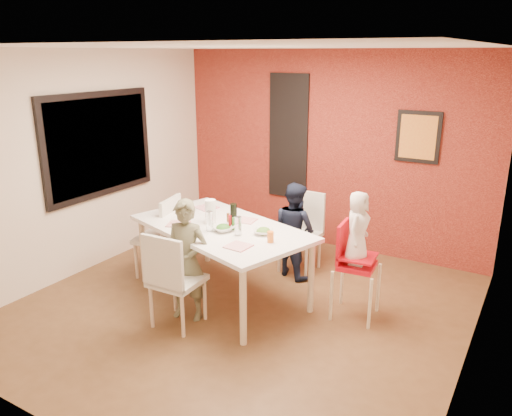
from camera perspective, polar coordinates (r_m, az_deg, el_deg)
The scene contains 35 objects.
ground at distance 5.54m, azimuth -1.62°, elevation -11.24°, with size 4.50×4.50×0.00m, color brown.
ceiling at distance 4.86m, azimuth -1.90°, elevation 17.94°, with size 4.50×4.50×0.02m, color white.
wall_back at distance 6.99m, azimuth 8.26°, elevation 6.47°, with size 4.50×0.02×2.70m, color beige.
wall_front at distance 3.46m, azimuth -22.29°, elevation -6.11°, with size 4.50×0.02×2.70m, color beige.
wall_left at distance 6.49m, azimuth -18.82°, elevation 4.89°, with size 0.02×4.50×2.70m, color beige.
wall_right at distance 4.31m, azimuth 24.38°, elevation -1.78°, with size 0.02×4.50×2.70m, color beige.
brick_accent_wall at distance 6.97m, azimuth 8.19°, elevation 6.44°, with size 4.50×0.02×2.70m, color maroon.
picture_window_frame at distance 6.56m, azimuth -17.50°, elevation 6.92°, with size 0.05×1.70×1.30m, color black.
picture_window_pane at distance 6.55m, azimuth -17.41°, elevation 6.91°, with size 0.02×1.55×1.15m, color black.
glassblock_strip at distance 7.18m, azimuth 3.74°, elevation 8.11°, with size 0.55×0.03×1.70m, color #B3BCC4.
glassblock_surround at distance 7.17m, azimuth 3.72°, elevation 8.11°, with size 0.60×0.03×1.76m, color black.
art_print_frame at distance 6.54m, azimuth 18.05°, elevation 7.73°, with size 0.54×0.03×0.64m, color black.
art_print_canvas at distance 6.53m, azimuth 18.01°, elevation 7.71°, with size 0.44×0.01×0.54m, color gold.
dining_table at distance 5.48m, azimuth -4.00°, elevation -2.81°, with size 2.25×1.67×0.84m.
chair_near at distance 4.98m, azimuth -9.65°, elevation -7.69°, with size 0.49×0.49×1.01m.
chair_far at distance 6.30m, azimuth 5.43°, elevation -2.15°, with size 0.47×0.47×0.99m.
chair_left at distance 6.15m, azimuth -10.60°, elevation -2.77°, with size 0.55×0.55×1.01m.
high_chair at distance 5.22m, azimuth 10.99°, elevation -5.99°, with size 0.47×0.47×1.01m.
child_near at distance 5.13m, azimuth -7.92°, elevation -5.95°, with size 0.46×0.30×1.27m, color brown.
child_far at distance 6.08m, azimuth 4.41°, elevation -2.49°, with size 0.57×0.45×1.18m, color black.
toddler at distance 5.08m, azimuth 11.53°, elevation -2.24°, with size 0.37×0.24×0.75m, color white.
plate_near_left at distance 5.56m, azimuth -8.87°, elevation -1.81°, with size 0.23×0.23×0.01m, color silver.
plate_far_mid at distance 5.61m, azimuth -1.16°, elevation -1.41°, with size 0.21×0.21×0.01m, color white.
plate_near_right at distance 4.88m, azimuth -2.04°, elevation -4.38°, with size 0.22×0.22×0.01m, color white.
plate_far_left at distance 6.11m, azimuth -5.69°, elevation 0.09°, with size 0.23×0.23×0.01m, color white.
salad_bowl_a at distance 5.30m, azimuth -3.79°, elevation -2.33°, with size 0.23×0.23×0.06m, color white.
salad_bowl_b at distance 5.20m, azimuth 0.86°, elevation -2.73°, with size 0.20×0.20×0.05m, color white.
wine_bottle at distance 5.34m, azimuth -2.58°, elevation -0.93°, with size 0.07×0.07×0.27m, color black.
wine_glass_a at distance 5.28m, azimuth -5.34°, elevation -1.52°, with size 0.08×0.08×0.22m, color white.
wine_glass_b at distance 5.15m, azimuth -2.06°, elevation -2.06°, with size 0.07×0.07×0.20m, color silver.
paper_towel_roll at distance 5.52m, azimuth -5.23°, elevation -0.41°, with size 0.12×0.12×0.27m, color white.
condiment_red at distance 5.35m, azimuth -2.96°, elevation -1.61°, with size 0.04×0.04×0.15m, color red.
condiment_green at distance 5.32m, azimuth -2.57°, elevation -1.80°, with size 0.04×0.04×0.14m, color #367326.
condiment_brown at distance 5.48m, azimuth -3.20°, elevation -1.26°, with size 0.03×0.03×0.13m, color brown.
sippy_cup at distance 4.97m, azimuth 1.66°, elevation -3.32°, with size 0.07×0.07×0.11m, color orange.
Camera 1 is at (2.62, -4.10, 2.65)m, focal length 35.00 mm.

